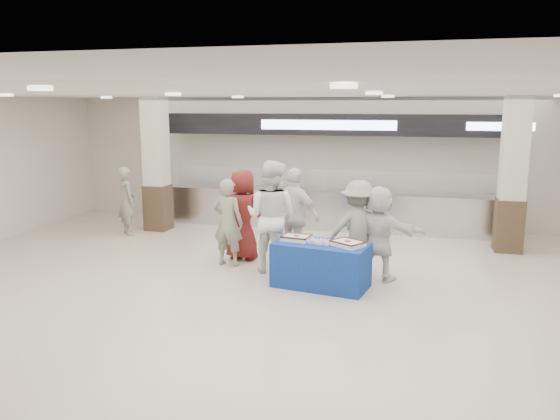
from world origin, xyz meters
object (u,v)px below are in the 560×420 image
(display_table, at_px, (321,265))
(chef_short, at_px, (295,216))
(soldier_a, at_px, (228,222))
(soldier_b, at_px, (358,229))
(sheet_cake_right, at_px, (348,243))
(civilian_maroon, at_px, (243,215))
(soldier_bg, at_px, (127,201))
(civilian_white, at_px, (379,233))
(cupcake_tray, at_px, (321,242))
(chef_tall, at_px, (271,217))
(sheet_cake_left, at_px, (296,237))

(display_table, distance_m, chef_short, 1.57)
(soldier_a, relative_size, soldier_b, 0.96)
(sheet_cake_right, distance_m, soldier_b, 0.75)
(sheet_cake_right, height_order, soldier_b, soldier_b)
(civilian_maroon, xyz_separation_m, soldier_bg, (-3.29, 1.31, -0.09))
(sheet_cake_right, relative_size, civilian_white, 0.37)
(civilian_maroon, bearing_deg, civilian_white, 174.59)
(sheet_cake_right, height_order, civilian_maroon, civilian_maroon)
(cupcake_tray, bearing_deg, soldier_a, 157.14)
(cupcake_tray, relative_size, civilian_white, 0.24)
(cupcake_tray, relative_size, chef_tall, 0.19)
(civilian_maroon, height_order, chef_short, chef_short)
(chef_tall, relative_size, soldier_bg, 1.27)
(soldier_a, distance_m, chef_tall, 0.93)
(display_table, relative_size, chef_tall, 0.76)
(chef_tall, xyz_separation_m, civilian_white, (1.92, 0.00, -0.19))
(civilian_maroon, height_order, soldier_bg, civilian_maroon)
(display_table, relative_size, civilian_white, 0.93)
(chef_short, relative_size, soldier_b, 1.07)
(soldier_a, bearing_deg, cupcake_tray, 163.15)
(chef_tall, distance_m, chef_short, 0.70)
(sheet_cake_left, xyz_separation_m, chef_short, (-0.29, 1.15, 0.12))
(sheet_cake_right, distance_m, chef_short, 1.79)
(cupcake_tray, relative_size, civilian_maroon, 0.22)
(cupcake_tray, distance_m, soldier_a, 2.09)
(chef_tall, bearing_deg, soldier_b, -168.62)
(soldier_a, bearing_deg, chef_short, -153.04)
(sheet_cake_right, xyz_separation_m, soldier_bg, (-5.53, 2.65, 0.00))
(civilian_maroon, relative_size, soldier_a, 1.08)
(sheet_cake_left, distance_m, cupcake_tray, 0.45)
(sheet_cake_right, xyz_separation_m, soldier_a, (-2.38, 0.87, 0.03))
(civilian_maroon, xyz_separation_m, soldier_b, (2.32, -0.61, -0.03))
(soldier_a, bearing_deg, chef_tall, 175.44)
(sheet_cake_right, xyz_separation_m, cupcake_tray, (-0.46, 0.06, -0.02))
(chef_short, bearing_deg, chef_tall, 87.27)
(display_table, height_order, soldier_b, soldier_b)
(display_table, distance_m, soldier_a, 2.15)
(display_table, bearing_deg, cupcake_tray, -156.05)
(sheet_cake_left, height_order, chef_tall, chef_tall)
(cupcake_tray, bearing_deg, sheet_cake_right, -7.34)
(civilian_maroon, height_order, civilian_white, civilian_maroon)
(chef_tall, distance_m, soldier_b, 1.57)
(cupcake_tray, distance_m, soldier_bg, 5.70)
(sheet_cake_right, height_order, cupcake_tray, sheet_cake_right)
(sheet_cake_left, bearing_deg, soldier_bg, 151.85)
(display_table, height_order, sheet_cake_left, sheet_cake_left)
(sheet_cake_right, relative_size, civilian_maroon, 0.34)
(cupcake_tray, bearing_deg, chef_tall, 147.87)
(soldier_bg, bearing_deg, sheet_cake_right, -162.37)
(chef_short, height_order, soldier_b, chef_short)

